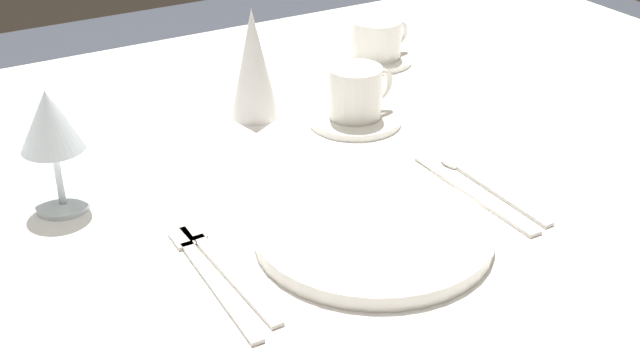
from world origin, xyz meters
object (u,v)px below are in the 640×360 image
object	(u,v)px
fork_outer	(223,266)
coffee_cup_right	(357,92)
dinner_knife	(476,195)
coffee_cup_left	(377,38)
spoon_soup	(480,180)
dinner_plate	(373,233)
wine_glass_left	(50,126)
napkin_folded	(253,64)
fork_inner	(210,276)

from	to	relation	value
fork_outer	coffee_cup_right	size ratio (longest dim) A/B	2.17
dinner_knife	coffee_cup_left	xyz separation A→B (m)	(0.15, 0.45, 0.04)
spoon_soup	coffee_cup_right	world-z (taller)	coffee_cup_right
dinner_plate	dinner_knife	size ratio (longest dim) A/B	1.20
spoon_soup	coffee_cup_left	world-z (taller)	coffee_cup_left
wine_glass_left	dinner_plate	bearing A→B (deg)	-41.23
dinner_plate	napkin_folded	xyz separation A→B (m)	(0.03, 0.37, 0.07)
dinner_knife	coffee_cup_left	size ratio (longest dim) A/B	2.15
fork_inner	coffee_cup_left	world-z (taller)	coffee_cup_left
coffee_cup_right	napkin_folded	size ratio (longest dim) A/B	0.62
coffee_cup_left	fork_outer	bearing A→B (deg)	-138.25
dinner_plate	coffee_cup_left	world-z (taller)	coffee_cup_left
dinner_plate	napkin_folded	distance (m)	0.38
napkin_folded	coffee_cup_left	bearing A→B (deg)	18.76
napkin_folded	wine_glass_left	bearing A→B (deg)	-159.07
dinner_plate	fork_inner	distance (m)	0.19
fork_inner	coffee_cup_right	xyz separation A→B (m)	(0.34, 0.25, 0.04)
coffee_cup_left	spoon_soup	bearing A→B (deg)	-105.96
fork_inner	napkin_folded	world-z (taller)	napkin_folded
spoon_soup	napkin_folded	bearing A→B (deg)	115.84
fork_outer	spoon_soup	bearing A→B (deg)	1.77
dinner_plate	spoon_soup	bearing A→B (deg)	13.27
spoon_soup	coffee_cup_left	bearing A→B (deg)	74.04
spoon_soup	fork_inner	bearing A→B (deg)	-176.85
dinner_plate	fork_outer	bearing A→B (deg)	168.67
dinner_plate	wine_glass_left	xyz separation A→B (m)	(-0.28, 0.25, 0.10)
fork_outer	napkin_folded	xyz separation A→B (m)	(0.20, 0.34, 0.08)
wine_glass_left	fork_inner	bearing A→B (deg)	-67.49
coffee_cup_right	wine_glass_left	world-z (taller)	wine_glass_left
spoon_soup	coffee_cup_right	bearing A→B (deg)	99.79
coffee_cup_right	napkin_folded	xyz separation A→B (m)	(-0.12, 0.09, 0.03)
dinner_plate	fork_inner	xyz separation A→B (m)	(-0.19, 0.02, -0.01)
fork_inner	napkin_folded	size ratio (longest dim) A/B	1.38
dinner_knife	fork_inner	bearing A→B (deg)	179.02
wine_glass_left	fork_outer	bearing A→B (deg)	-62.14
dinner_plate	wine_glass_left	distance (m)	0.39
fork_inner	dinner_knife	size ratio (longest dim) A/B	1.01
dinner_knife	wine_glass_left	distance (m)	0.51
wine_glass_left	napkin_folded	xyz separation A→B (m)	(0.32, 0.12, -0.03)
spoon_soup	wine_glass_left	distance (m)	0.53
coffee_cup_right	napkin_folded	distance (m)	0.15
coffee_cup_right	wine_glass_left	size ratio (longest dim) A/B	0.67
dinner_plate	coffee_cup_right	size ratio (longest dim) A/B	2.64
fork_outer	coffee_cup_right	xyz separation A→B (m)	(0.32, 0.24, 0.04)
spoon_soup	coffee_cup_right	xyz separation A→B (m)	(-0.04, 0.23, 0.04)
spoon_soup	coffee_cup_left	distance (m)	0.44
dinner_plate	napkin_folded	size ratio (longest dim) A/B	1.65
dinner_knife	wine_glass_left	world-z (taller)	wine_glass_left
fork_outer	dinner_knife	xyz separation A→B (m)	(0.33, -0.02, -0.00)
dinner_plate	spoon_soup	world-z (taller)	dinner_plate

